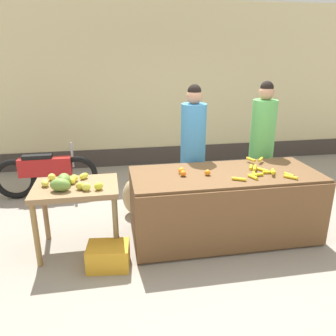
{
  "coord_description": "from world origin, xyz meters",
  "views": [
    {
      "loc": [
        -1.02,
        -3.55,
        2.16
      ],
      "look_at": [
        -0.36,
        0.15,
        0.88
      ],
      "focal_mm": 35.48,
      "sensor_mm": 36.0,
      "label": 1
    }
  ],
  "objects_px": {
    "produce_sack": "(135,196)",
    "vendor_woman_blue_shirt": "(193,151)",
    "produce_crate": "(108,256)",
    "vendor_woman_green_shirt": "(261,147)",
    "parked_motorcycle": "(46,173)"
  },
  "relations": [
    {
      "from": "produce_sack",
      "to": "vendor_woman_blue_shirt",
      "type": "bearing_deg",
      "value": -6.42
    },
    {
      "from": "vendor_woman_green_shirt",
      "to": "produce_crate",
      "type": "xyz_separation_m",
      "value": [
        -2.21,
        -1.16,
        -0.8
      ]
    },
    {
      "from": "produce_crate",
      "to": "produce_sack",
      "type": "bearing_deg",
      "value": 72.2
    },
    {
      "from": "vendor_woman_blue_shirt",
      "to": "parked_motorcycle",
      "type": "bearing_deg",
      "value": 156.12
    },
    {
      "from": "produce_sack",
      "to": "produce_crate",
      "type": "bearing_deg",
      "value": -107.8
    },
    {
      "from": "vendor_woman_blue_shirt",
      "to": "produce_sack",
      "type": "relative_size",
      "value": 3.44
    },
    {
      "from": "parked_motorcycle",
      "to": "produce_crate",
      "type": "xyz_separation_m",
      "value": [
        0.94,
        -2.09,
        -0.27
      ]
    },
    {
      "from": "vendor_woman_blue_shirt",
      "to": "produce_sack",
      "type": "bearing_deg",
      "value": 173.58
    },
    {
      "from": "vendor_woman_green_shirt",
      "to": "produce_crate",
      "type": "relative_size",
      "value": 4.18
    },
    {
      "from": "vendor_woman_green_shirt",
      "to": "produce_crate",
      "type": "bearing_deg",
      "value": -152.36
    },
    {
      "from": "vendor_woman_blue_shirt",
      "to": "vendor_woman_green_shirt",
      "type": "relative_size",
      "value": 0.99
    },
    {
      "from": "parked_motorcycle",
      "to": "produce_crate",
      "type": "bearing_deg",
      "value": -65.71
    },
    {
      "from": "vendor_woman_blue_shirt",
      "to": "produce_sack",
      "type": "height_order",
      "value": "vendor_woman_blue_shirt"
    },
    {
      "from": "vendor_woman_blue_shirt",
      "to": "produce_sack",
      "type": "xyz_separation_m",
      "value": [
        -0.8,
        0.09,
        -0.65
      ]
    },
    {
      "from": "produce_crate",
      "to": "produce_sack",
      "type": "height_order",
      "value": "produce_sack"
    }
  ]
}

